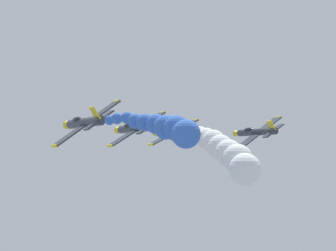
{
  "coord_description": "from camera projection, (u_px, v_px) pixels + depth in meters",
  "views": [
    {
      "loc": [
        -44.83,
        -77.54,
        67.21
      ],
      "look_at": [
        0.0,
        0.0,
        72.03
      ],
      "focal_mm": 67.71,
      "sensor_mm": 36.0,
      "label": 1
    }
  ],
  "objects": [
    {
      "name": "airplane_left_inner",
      "position": [
        135.0,
        128.0,
        86.67
      ],
      "size": [
        8.41,
        10.35,
        5.18
      ],
      "rotation": [
        0.0,
        -0.53,
        0.0
      ],
      "color": "#333842"
    },
    {
      "name": "airplane_left_outer",
      "position": [
        84.0,
        122.0,
        72.43
      ],
      "size": [
        8.05,
        10.35,
        5.76
      ],
      "rotation": [
        0.0,
        -0.61,
        0.0
      ],
      "color": "#333842"
    },
    {
      "name": "airplane_right_inner",
      "position": [
        256.0,
        132.0,
        98.72
      ],
      "size": [
        8.26,
        10.35,
        5.43
      ],
      "rotation": [
        0.0,
        -0.57,
        0.0
      ],
      "color": "#333842"
    },
    {
      "name": "airplane_lead",
      "position": [
        172.0,
        132.0,
        101.13
      ],
      "size": [
        8.74,
        10.35,
        4.55
      ],
      "rotation": [
        0.0,
        -0.46,
        0.0
      ],
      "color": "#333842"
    },
    {
      "name": "smoke_trail_left_outer",
      "position": [
        163.0,
        127.0,
        56.51
      ],
      "size": [
        2.61,
        17.11,
        3.88
      ],
      "color": "blue"
    },
    {
      "name": "smoke_trail_left_inner",
      "position": [
        220.0,
        149.0,
        67.1
      ],
      "size": [
        3.9,
        22.2,
        7.36
      ],
      "color": "white"
    }
  ]
}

